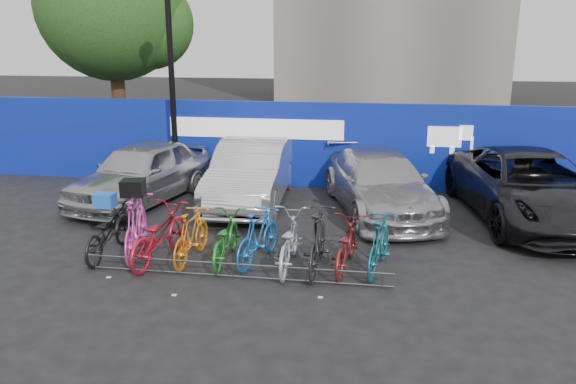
% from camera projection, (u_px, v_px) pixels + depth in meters
% --- Properties ---
extents(ground, '(100.00, 100.00, 0.00)m').
position_uv_depth(ground, '(241.00, 266.00, 10.48)').
color(ground, black).
rests_on(ground, ground).
extents(hoarding, '(22.00, 0.18, 2.40)m').
position_uv_depth(hoarding, '(291.00, 144.00, 15.87)').
color(hoarding, navy).
rests_on(hoarding, ground).
extents(tree, '(5.40, 5.20, 7.80)m').
position_uv_depth(tree, '(119.00, 10.00, 19.75)').
color(tree, '#382314').
rests_on(tree, ground).
extents(lamppost, '(0.25, 0.50, 6.11)m').
position_uv_depth(lamppost, '(171.00, 70.00, 15.25)').
color(lamppost, black).
rests_on(lamppost, ground).
extents(bike_rack, '(5.60, 0.03, 0.30)m').
position_uv_depth(bike_rack, '(233.00, 270.00, 9.87)').
color(bike_rack, '#595B60').
rests_on(bike_rack, ground).
extents(car_0, '(2.82, 4.92, 1.58)m').
position_uv_depth(car_0, '(142.00, 172.00, 14.38)').
color(car_0, '#AAABAF').
rests_on(car_0, ground).
extents(car_1, '(1.87, 4.90, 1.59)m').
position_uv_depth(car_1, '(251.00, 173.00, 14.27)').
color(car_1, silver).
rests_on(car_1, ground).
extents(car_2, '(3.33, 5.34, 1.44)m').
position_uv_depth(car_2, '(380.00, 183.00, 13.58)').
color(car_2, '#A3A3A8').
rests_on(car_2, ground).
extents(car_3, '(3.44, 6.08, 1.60)m').
position_uv_depth(car_3, '(530.00, 187.00, 12.93)').
color(car_3, black).
rests_on(car_3, ground).
extents(bike_0, '(0.69, 1.90, 0.99)m').
position_uv_depth(bike_0, '(108.00, 231.00, 10.85)').
color(bike_0, black).
rests_on(bike_0, ground).
extents(bike_1, '(0.99, 2.09, 1.21)m').
position_uv_depth(bike_1, '(136.00, 226.00, 10.83)').
color(bike_1, '#E844B7').
rests_on(bike_1, ground).
extents(bike_2, '(0.99, 2.09, 1.06)m').
position_uv_depth(bike_2, '(159.00, 235.00, 10.57)').
color(bike_2, '#B01428').
rests_on(bike_2, ground).
extents(bike_3, '(0.58, 1.71, 1.01)m').
position_uv_depth(bike_3, '(191.00, 236.00, 10.57)').
color(bike_3, orange).
rests_on(bike_3, ground).
extents(bike_4, '(0.67, 1.80, 0.94)m').
position_uv_depth(bike_4, '(225.00, 238.00, 10.55)').
color(bike_4, '#207D23').
rests_on(bike_4, ground).
extents(bike_5, '(0.91, 1.80, 1.04)m').
position_uv_depth(bike_5, '(259.00, 237.00, 10.49)').
color(bike_5, blue).
rests_on(bike_5, ground).
extents(bike_6, '(0.70, 1.97, 1.03)m').
position_uv_depth(bike_6, '(289.00, 241.00, 10.27)').
color(bike_6, '#ADAFB5').
rests_on(bike_6, ground).
extents(bike_7, '(0.59, 1.97, 1.17)m').
position_uv_depth(bike_7, '(318.00, 240.00, 10.12)').
color(bike_7, black).
rests_on(bike_7, ground).
extents(bike_8, '(0.81, 1.81, 0.92)m').
position_uv_depth(bike_8, '(345.00, 245.00, 10.22)').
color(bike_8, maroon).
rests_on(bike_8, ground).
extents(bike_9, '(0.83, 1.79, 1.04)m').
position_uv_depth(bike_9, '(379.00, 244.00, 10.12)').
color(bike_9, '#165D6B').
rests_on(bike_9, ground).
extents(cargo_crate, '(0.38, 0.29, 0.27)m').
position_uv_depth(cargo_crate, '(105.00, 200.00, 10.68)').
color(cargo_crate, blue).
rests_on(cargo_crate, bike_0).
extents(cargo_topcase, '(0.48, 0.44, 0.31)m').
position_uv_depth(cargo_topcase, '(133.00, 188.00, 10.63)').
color(cargo_topcase, black).
rests_on(cargo_topcase, bike_1).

